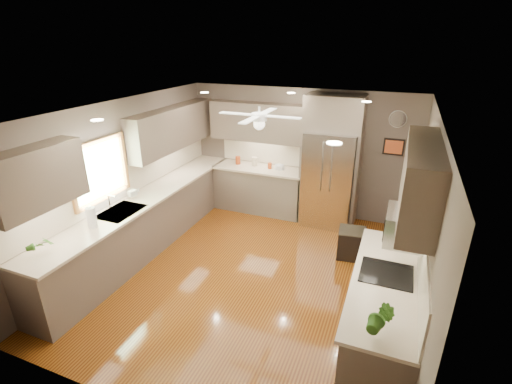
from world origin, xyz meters
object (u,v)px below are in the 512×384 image
Objects in this scene: bowl at (279,169)px; refrigerator at (330,164)px; canister_d at (270,166)px; stool at (351,243)px; soap_bottle at (134,192)px; microwave at (405,227)px; paper_towel at (92,218)px; canister_c at (254,162)px; potted_plant_left at (40,245)px; potted_plant_right at (381,320)px; canister_a at (238,160)px.

refrigerator reaches higher than bowl.
canister_d reaches higher than stool.
soap_bottle is 3.52m from refrigerator.
microwave reaches higher than bowl.
bowl is at bearing 63.18° from paper_towel.
refrigerator is at bearing 50.49° from paper_towel.
microwave is at bearing -44.14° from canister_c.
refrigerator is 4.15m from paper_towel.
soap_bottle is 1.83m from potted_plant_left.
canister_d is 0.36× the size of paper_towel.
refrigerator is at bearing 38.18° from soap_bottle.
bowl is 1.03m from refrigerator.
refrigerator is 3.03m from microwave.
soap_bottle is at bearing -125.05° from canister_d.
bowl is 0.64× the size of paper_towel.
potted_plant_right reaches higher than paper_towel.
microwave is at bearing -40.58° from canister_a.
canister_c is 0.56× the size of paper_towel.
soap_bottle is at bearing 172.57° from microwave.
refrigerator is 1.57m from stool.
microwave is 1.11× the size of stool.
canister_c is 0.07× the size of refrigerator.
potted_plant_left is at bearing -100.15° from canister_a.
potted_plant_left is 4.35m from bowl.
paper_towel reaches higher than potted_plant_left.
bowl is (-2.21, 3.88, -0.15)m from potted_plant_right.
soap_bottle reaches higher than canister_c.
microwave is (3.25, -2.78, 0.46)m from canister_a.
stool is at bearing -24.30° from canister_a.
stool is (0.64, -1.08, -0.95)m from refrigerator.
potted_plant_left is 1.44× the size of bowl.
canister_a is 0.92m from bowl.
canister_a is 0.55× the size of potted_plant_left.
canister_c is at bearing 3.17° from canister_a.
refrigerator is at bearing -3.42° from canister_c.
canister_d is at bearing 177.92° from refrigerator.
potted_plant_left is at bearing -109.61° from canister_d.
refrigerator is 7.53× the size of paper_towel.
paper_towel is (0.12, -1.03, 0.04)m from soap_bottle.
potted_plant_right is at bearing -60.27° from bowl.
canister_d is 4.29m from potted_plant_left.
canister_d is 3.77m from microwave.
bowl is (1.76, 2.20, -0.07)m from soap_bottle.
stool is at bearing 41.61° from potted_plant_left.
canister_a is 5.02m from potted_plant_right.
canister_c is 0.33× the size of microwave.
potted_plant_left is at bearing -138.39° from stool.
bowl is at bearing -4.25° from canister_d.
potted_plant_right is (2.77, -3.94, 0.08)m from canister_c.
canister_d is 0.21m from bowl.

